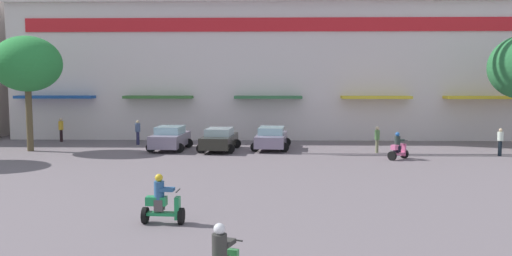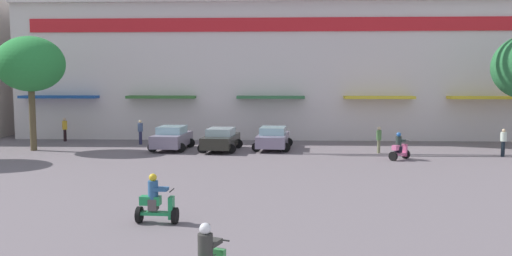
{
  "view_description": "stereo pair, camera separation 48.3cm",
  "coord_description": "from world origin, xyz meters",
  "px_view_note": "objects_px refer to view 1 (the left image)",
  "views": [
    {
      "loc": [
        0.11,
        -7.7,
        4.55
      ],
      "look_at": [
        -0.61,
        19.26,
        1.95
      ],
      "focal_mm": 35.87,
      "sensor_mm": 36.0,
      "label": 1
    },
    {
      "loc": [
        0.59,
        -7.68,
        4.55
      ],
      "look_at": [
        -0.61,
        19.26,
        1.95
      ],
      "focal_mm": 35.87,
      "sensor_mm": 36.0,
      "label": 2
    }
  ],
  "objects_px": {
    "parked_car_0": "(170,138)",
    "pedestrian_0": "(377,138)",
    "scooter_rider_4": "(398,148)",
    "pedestrian_1": "(61,128)",
    "parked_car_1": "(219,139)",
    "pedestrian_2": "(500,140)",
    "plaza_tree_0": "(27,64)",
    "parked_car_2": "(271,138)",
    "scooter_rider_2": "(162,203)",
    "pedestrian_3": "(138,131)"
  },
  "relations": [
    {
      "from": "scooter_rider_4",
      "to": "pedestrian_2",
      "type": "xyz_separation_m",
      "value": [
        6.35,
        1.44,
        0.29
      ]
    },
    {
      "from": "parked_car_2",
      "to": "pedestrian_0",
      "type": "bearing_deg",
      "value": -13.35
    },
    {
      "from": "plaza_tree_0",
      "to": "pedestrian_0",
      "type": "distance_m",
      "value": 22.24
    },
    {
      "from": "parked_car_0",
      "to": "pedestrian_2",
      "type": "distance_m",
      "value": 20.12
    },
    {
      "from": "pedestrian_3",
      "to": "parked_car_1",
      "type": "bearing_deg",
      "value": -25.47
    },
    {
      "from": "pedestrian_1",
      "to": "pedestrian_3",
      "type": "xyz_separation_m",
      "value": [
        5.99,
        -1.47,
        -0.03
      ]
    },
    {
      "from": "parked_car_2",
      "to": "pedestrian_1",
      "type": "relative_size",
      "value": 2.54
    },
    {
      "from": "parked_car_2",
      "to": "pedestrian_3",
      "type": "bearing_deg",
      "value": 167.61
    },
    {
      "from": "parked_car_1",
      "to": "scooter_rider_2",
      "type": "relative_size",
      "value": 2.68
    },
    {
      "from": "pedestrian_2",
      "to": "pedestrian_0",
      "type": "bearing_deg",
      "value": 171.15
    },
    {
      "from": "pedestrian_1",
      "to": "pedestrian_2",
      "type": "bearing_deg",
      "value": -12.05
    },
    {
      "from": "pedestrian_0",
      "to": "pedestrian_1",
      "type": "xyz_separation_m",
      "value": [
        -21.76,
        5.05,
        0.04
      ]
    },
    {
      "from": "plaza_tree_0",
      "to": "pedestrian_3",
      "type": "height_order",
      "value": "plaza_tree_0"
    },
    {
      "from": "parked_car_0",
      "to": "pedestrian_3",
      "type": "distance_m",
      "value": 3.8
    },
    {
      "from": "scooter_rider_2",
      "to": "pedestrian_0",
      "type": "relative_size",
      "value": 0.97
    },
    {
      "from": "pedestrian_1",
      "to": "pedestrian_2",
      "type": "xyz_separation_m",
      "value": [
        28.77,
        -6.14,
        -0.05
      ]
    },
    {
      "from": "parked_car_0",
      "to": "parked_car_2",
      "type": "xyz_separation_m",
      "value": [
        6.5,
        0.57,
        -0.04
      ]
    },
    {
      "from": "scooter_rider_4",
      "to": "parked_car_1",
      "type": "bearing_deg",
      "value": 162.64
    },
    {
      "from": "pedestrian_3",
      "to": "scooter_rider_4",
      "type": "bearing_deg",
      "value": -20.41
    },
    {
      "from": "plaza_tree_0",
      "to": "pedestrian_3",
      "type": "relative_size",
      "value": 4.27
    },
    {
      "from": "plaza_tree_0",
      "to": "parked_car_1",
      "type": "relative_size",
      "value": 1.7
    },
    {
      "from": "parked_car_2",
      "to": "pedestrian_2",
      "type": "height_order",
      "value": "pedestrian_2"
    },
    {
      "from": "parked_car_2",
      "to": "pedestrian_2",
      "type": "distance_m",
      "value": 13.77
    },
    {
      "from": "plaza_tree_0",
      "to": "pedestrian_2",
      "type": "height_order",
      "value": "plaza_tree_0"
    },
    {
      "from": "parked_car_0",
      "to": "scooter_rider_2",
      "type": "xyz_separation_m",
      "value": [
        3.02,
        -16.73,
        -0.12
      ]
    },
    {
      "from": "parked_car_0",
      "to": "pedestrian_2",
      "type": "relative_size",
      "value": 2.44
    },
    {
      "from": "parked_car_1",
      "to": "pedestrian_2",
      "type": "height_order",
      "value": "pedestrian_2"
    },
    {
      "from": "scooter_rider_2",
      "to": "pedestrian_3",
      "type": "bearing_deg",
      "value": 106.65
    },
    {
      "from": "scooter_rider_2",
      "to": "pedestrian_3",
      "type": "distance_m",
      "value": 20.18
    },
    {
      "from": "scooter_rider_4",
      "to": "pedestrian_3",
      "type": "distance_m",
      "value": 17.54
    },
    {
      "from": "parked_car_1",
      "to": "scooter_rider_2",
      "type": "height_order",
      "value": "scooter_rider_2"
    },
    {
      "from": "scooter_rider_4",
      "to": "pedestrian_0",
      "type": "height_order",
      "value": "pedestrian_0"
    },
    {
      "from": "parked_car_2",
      "to": "pedestrian_0",
      "type": "relative_size",
      "value": 2.69
    },
    {
      "from": "parked_car_0",
      "to": "pedestrian_0",
      "type": "xyz_separation_m",
      "value": [
        13.01,
        -0.97,
        0.18
      ]
    },
    {
      "from": "parked_car_1",
      "to": "pedestrian_0",
      "type": "height_order",
      "value": "pedestrian_0"
    },
    {
      "from": "parked_car_1",
      "to": "pedestrian_0",
      "type": "relative_size",
      "value": 2.59
    },
    {
      "from": "parked_car_1",
      "to": "pedestrian_2",
      "type": "xyz_separation_m",
      "value": [
        16.83,
        -1.83,
        0.2
      ]
    },
    {
      "from": "pedestrian_1",
      "to": "scooter_rider_2",
      "type": "bearing_deg",
      "value": -60.51
    },
    {
      "from": "plaza_tree_0",
      "to": "scooter_rider_2",
      "type": "xyz_separation_m",
      "value": [
        11.78,
        -16.03,
        -4.8
      ]
    },
    {
      "from": "parked_car_0",
      "to": "pedestrian_0",
      "type": "bearing_deg",
      "value": -4.28
    },
    {
      "from": "parked_car_2",
      "to": "parked_car_0",
      "type": "bearing_deg",
      "value": -174.99
    },
    {
      "from": "plaza_tree_0",
      "to": "scooter_rider_2",
      "type": "relative_size",
      "value": 4.54
    },
    {
      "from": "pedestrian_0",
      "to": "pedestrian_2",
      "type": "bearing_deg",
      "value": -8.85
    },
    {
      "from": "scooter_rider_4",
      "to": "pedestrian_2",
      "type": "bearing_deg",
      "value": 12.81
    },
    {
      "from": "parked_car_0",
      "to": "scooter_rider_4",
      "type": "relative_size",
      "value": 2.56
    },
    {
      "from": "plaza_tree_0",
      "to": "pedestrian_1",
      "type": "bearing_deg",
      "value": 89.83
    },
    {
      "from": "pedestrian_1",
      "to": "pedestrian_0",
      "type": "bearing_deg",
      "value": -13.07
    },
    {
      "from": "plaza_tree_0",
      "to": "parked_car_1",
      "type": "distance_m",
      "value": 12.86
    },
    {
      "from": "scooter_rider_2",
      "to": "pedestrian_3",
      "type": "xyz_separation_m",
      "value": [
        -5.78,
        19.33,
        0.3
      ]
    },
    {
      "from": "scooter_rider_4",
      "to": "pedestrian_0",
      "type": "relative_size",
      "value": 0.95
    }
  ]
}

